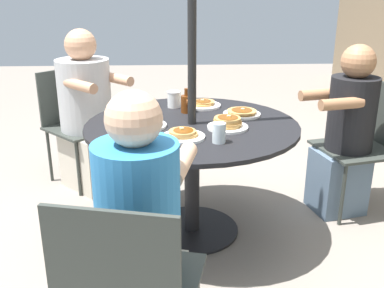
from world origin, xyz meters
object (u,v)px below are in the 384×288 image
Objects in this scene: syrup_bottle at (187,103)px; pancake_plate_d at (146,124)px; pancake_plate_b at (203,104)px; pancake_plate_c at (183,135)px; diner_north at (142,248)px; pancake_plate_a at (228,124)px; diner_south at (89,118)px; patio_chair_east at (368,139)px; patio_table at (192,144)px; patio_chair_south at (76,118)px; pancake_plate_e at (242,113)px; drinking_glass_a at (219,133)px; patio_chair_north at (128,286)px; diner_east at (346,137)px; coffee_cup at (174,99)px.

pancake_plate_d is at bearing -39.82° from syrup_bottle.
pancake_plate_b is 0.65m from pancake_plate_c.
diner_north is 5.02× the size of pancake_plate_a.
diner_north is 5.02× the size of pancake_plate_c.
diner_south reaches higher than syrup_bottle.
pancake_plate_d is at bearing 89.60° from patio_chair_east.
patio_table is 0.41m from pancake_plate_b.
patio_chair_south is 3.73× the size of pancake_plate_e.
pancake_plate_a is 0.49m from pancake_plate_b.
syrup_bottle is (-0.49, 0.04, 0.04)m from pancake_plate_c.
pancake_plate_c is at bearing -4.18° from syrup_bottle.
syrup_bottle is at bearing -147.51° from pancake_plate_a.
pancake_plate_d is 0.48m from drinking_glass_a.
patio_chair_north reaches higher than pancake_plate_c.
patio_chair_north is 1.16m from pancake_plate_d.
patio_chair_east is 0.76× the size of diner_east.
diner_north is 5.02× the size of pancake_plate_b.
pancake_plate_d is at bearing 78.32° from patio_chair_south.
patio_table is 0.42m from coffee_cup.
pancake_plate_a is at bearing 77.92° from diner_north.
patio_table is 1.05m from diner_south.
diner_south reaches higher than patio_chair_north.
pancake_plate_d is 1.50× the size of syrup_bottle.
diner_east is 1.83m from diner_south.
patio_table is at bearing 90.00° from diner_south.
diner_east is 0.96m from pancake_plate_b.
patio_table is at bearing 100.97° from pancake_plate_d.
diner_north is at bearing -25.18° from pancake_plate_e.
drinking_glass_a is (0.70, 0.03, 0.04)m from pancake_plate_b.
pancake_plate_e is at bearing 62.58° from coffee_cup.
pancake_plate_b is at bearing 89.81° from diner_north.
patio_chair_south reaches higher than coffee_cup.
patio_chair_south is at bearing -117.44° from pancake_plate_b.
patio_chair_north is at bearing 121.83° from patio_chair_east.
pancake_plate_e is (0.22, 0.22, 0.00)m from pancake_plate_b.
drinking_glass_a is (0.08, 0.18, 0.03)m from pancake_plate_c.
pancake_plate_e is 1.50× the size of syrup_bottle.
patio_table is 1.22m from patio_chair_south.
diner_south is at bearing -132.21° from pancake_plate_a.
pancake_plate_d is 0.38m from syrup_bottle.
patio_chair_north is at bearing -23.77° from pancake_plate_e.
pancake_plate_b is at bearing 140.03° from syrup_bottle.
pancake_plate_d is (0.79, 0.47, 0.20)m from diner_south.
diner_east is 7.35× the size of syrup_bottle.
coffee_cup is (-0.09, -1.29, 0.27)m from patio_chair_east.
drinking_glass_a is at bearing -21.50° from pancake_plate_e.
pancake_plate_a is (0.34, -0.83, 0.21)m from diner_east.
diner_east is at bearing 90.00° from patio_chair_east.
diner_north is 1.78m from diner_east.
patio_chair_east is 1.09m from pancake_plate_a.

